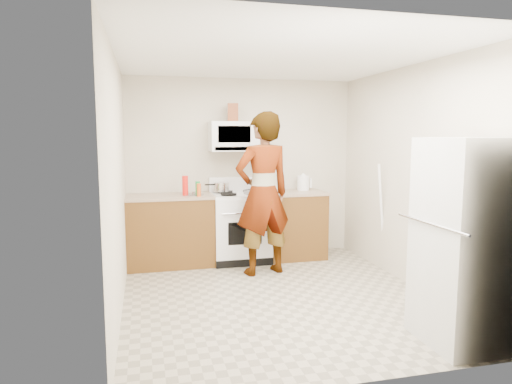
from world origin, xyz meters
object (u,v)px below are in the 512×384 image
object	(u,v)px
fridge	(470,242)
saucepan	(222,187)
kettle	(303,183)
gas_range	(240,226)
person	(263,194)
microwave	(238,136)

from	to	relation	value
fridge	saucepan	world-z (taller)	fridge
fridge	kettle	size ratio (longest dim) A/B	8.35
kettle	saucepan	distance (m)	1.18
gas_range	person	distance (m)	0.84
microwave	saucepan	bearing A→B (deg)	-177.19
microwave	kettle	size ratio (longest dim) A/B	3.73
person	kettle	bearing A→B (deg)	-149.33
person	saucepan	xyz separation A→B (m)	(-0.39, 0.76, 0.01)
kettle	saucepan	world-z (taller)	kettle
saucepan	kettle	bearing A→B (deg)	0.42
microwave	person	bearing A→B (deg)	-78.47
saucepan	gas_range	bearing A→B (deg)	-26.93
microwave	person	xyz separation A→B (m)	(0.16, -0.77, -0.70)
person	fridge	bearing A→B (deg)	103.95
gas_range	saucepan	distance (m)	0.59
person	microwave	bearing A→B (deg)	-91.80
person	fridge	distance (m)	2.53
fridge	gas_range	bearing A→B (deg)	115.97
person	kettle	distance (m)	1.11
fridge	microwave	bearing A→B (deg)	115.05
gas_range	microwave	xyz separation A→B (m)	(0.00, 0.13, 1.21)
kettle	saucepan	xyz separation A→B (m)	(-1.18, -0.01, -0.03)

